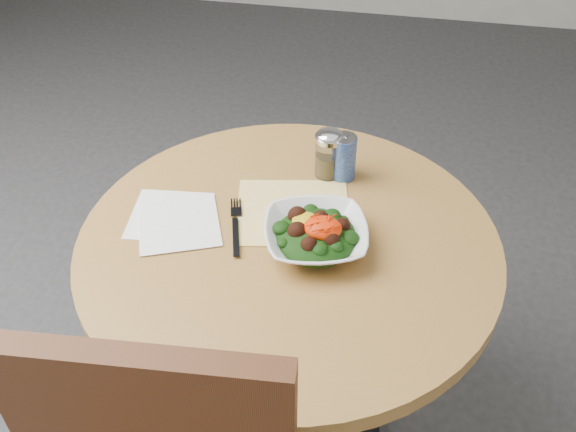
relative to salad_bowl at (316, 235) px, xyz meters
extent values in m
plane|color=#2F2F32|center=(-0.06, 0.01, -0.78)|extent=(6.00, 6.00, 0.00)
cylinder|color=black|center=(-0.06, 0.01, -0.76)|extent=(0.52, 0.52, 0.03)
cylinder|color=black|center=(-0.06, 0.01, -0.42)|extent=(0.10, 0.10, 0.71)
cylinder|color=#C39646|center=(-0.06, 0.01, -0.05)|extent=(0.90, 0.90, 0.04)
cube|color=gold|center=(-0.07, 0.10, -0.03)|extent=(0.29, 0.27, 0.00)
cube|color=white|center=(-0.33, 0.03, -0.03)|extent=(0.19, 0.19, 0.00)
cube|color=white|center=(-0.30, 0.01, -0.03)|extent=(0.22, 0.22, 0.00)
imported|color=white|center=(0.00, 0.00, 0.00)|extent=(0.26, 0.26, 0.05)
ellipsoid|color=black|center=(0.00, 0.00, -0.01)|extent=(0.17, 0.17, 0.06)
ellipsoid|color=gold|center=(-0.03, 0.01, 0.02)|extent=(0.06, 0.06, 0.02)
ellipsoid|color=#EE3005|center=(0.01, 0.00, 0.03)|extent=(0.08, 0.07, 0.04)
cube|color=black|center=(-0.17, -0.01, -0.02)|extent=(0.05, 0.12, 0.00)
cube|color=black|center=(-0.19, 0.08, -0.02)|extent=(0.04, 0.07, 0.00)
cylinder|color=silver|center=(-0.01, 0.25, 0.02)|extent=(0.06, 0.06, 0.10)
cylinder|color=olive|center=(-0.01, 0.25, 0.00)|extent=(0.05, 0.05, 0.05)
cylinder|color=silver|center=(-0.01, 0.25, 0.07)|extent=(0.07, 0.07, 0.01)
ellipsoid|color=silver|center=(-0.01, 0.25, 0.08)|extent=(0.06, 0.06, 0.03)
cylinder|color=navy|center=(0.02, 0.25, 0.02)|extent=(0.06, 0.06, 0.11)
cylinder|color=#B5B5BD|center=(0.02, 0.25, 0.08)|extent=(0.06, 0.06, 0.00)
cube|color=#B5B5BD|center=(0.03, 0.26, 0.08)|extent=(0.02, 0.02, 0.00)
camera|label=1|loc=(0.13, -0.98, 0.89)|focal=40.00mm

